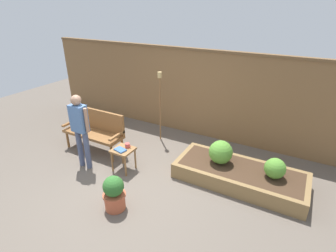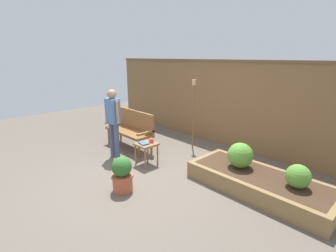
{
  "view_description": "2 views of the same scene",
  "coord_description": "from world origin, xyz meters",
  "px_view_note": "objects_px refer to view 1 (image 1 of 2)",
  "views": [
    {
      "loc": [
        2.65,
        -3.17,
        3.11
      ],
      "look_at": [
        0.39,
        0.9,
        0.92
      ],
      "focal_mm": 28.11,
      "sensor_mm": 36.0,
      "label": 1
    },
    {
      "loc": [
        3.54,
        -2.67,
        2.24
      ],
      "look_at": [
        -0.06,
        0.72,
        0.83
      ],
      "focal_mm": 26.46,
      "sensor_mm": 36.0,
      "label": 2
    }
  ],
  "objects_px": {
    "book_on_table": "(120,150)",
    "potted_boxwood": "(114,193)",
    "shrub_near_bench": "(221,152)",
    "person_by_bench": "(80,126)",
    "shrub_far_corner": "(275,168)",
    "tiki_torch": "(160,95)",
    "side_table": "(123,153)",
    "garden_bench": "(96,128)",
    "cup_on_table": "(128,145)"
  },
  "relations": [
    {
      "from": "book_on_table",
      "to": "potted_boxwood",
      "type": "xyz_separation_m",
      "value": [
        0.57,
        -0.91,
        -0.18
      ]
    },
    {
      "from": "shrub_near_bench",
      "to": "person_by_bench",
      "type": "height_order",
      "value": "person_by_bench"
    },
    {
      "from": "shrub_near_bench",
      "to": "book_on_table",
      "type": "bearing_deg",
      "value": -155.25
    },
    {
      "from": "shrub_far_corner",
      "to": "tiki_torch",
      "type": "height_order",
      "value": "tiki_torch"
    },
    {
      "from": "side_table",
      "to": "shrub_near_bench",
      "type": "height_order",
      "value": "shrub_near_bench"
    },
    {
      "from": "shrub_far_corner",
      "to": "shrub_near_bench",
      "type": "bearing_deg",
      "value": 180.0
    },
    {
      "from": "shrub_near_bench",
      "to": "garden_bench",
      "type": "bearing_deg",
      "value": -172.48
    },
    {
      "from": "cup_on_table",
      "to": "book_on_table",
      "type": "relative_size",
      "value": 0.57
    },
    {
      "from": "side_table",
      "to": "cup_on_table",
      "type": "xyz_separation_m",
      "value": [
        0.04,
        0.1,
        0.13
      ]
    },
    {
      "from": "tiki_torch",
      "to": "shrub_near_bench",
      "type": "bearing_deg",
      "value": -23.07
    },
    {
      "from": "tiki_torch",
      "to": "cup_on_table",
      "type": "bearing_deg",
      "value": -87.13
    },
    {
      "from": "potted_boxwood",
      "to": "tiki_torch",
      "type": "height_order",
      "value": "tiki_torch"
    },
    {
      "from": "side_table",
      "to": "shrub_near_bench",
      "type": "distance_m",
      "value": 1.91
    },
    {
      "from": "garden_bench",
      "to": "shrub_far_corner",
      "type": "xyz_separation_m",
      "value": [
        3.81,
        0.37,
        -0.06
      ]
    },
    {
      "from": "side_table",
      "to": "book_on_table",
      "type": "bearing_deg",
      "value": -101.58
    },
    {
      "from": "shrub_far_corner",
      "to": "person_by_bench",
      "type": "distance_m",
      "value": 3.71
    },
    {
      "from": "side_table",
      "to": "tiki_torch",
      "type": "height_order",
      "value": "tiki_torch"
    },
    {
      "from": "cup_on_table",
      "to": "tiki_torch",
      "type": "bearing_deg",
      "value": 92.87
    },
    {
      "from": "potted_boxwood",
      "to": "shrub_near_bench",
      "type": "xyz_separation_m",
      "value": [
        1.19,
        1.72,
        0.22
      ]
    },
    {
      "from": "side_table",
      "to": "cup_on_table",
      "type": "relative_size",
      "value": 3.72
    },
    {
      "from": "garden_bench",
      "to": "tiki_torch",
      "type": "height_order",
      "value": "tiki_torch"
    },
    {
      "from": "cup_on_table",
      "to": "shrub_far_corner",
      "type": "bearing_deg",
      "value": 13.46
    },
    {
      "from": "garden_bench",
      "to": "cup_on_table",
      "type": "height_order",
      "value": "garden_bench"
    },
    {
      "from": "cup_on_table",
      "to": "book_on_table",
      "type": "bearing_deg",
      "value": -107.71
    },
    {
      "from": "book_on_table",
      "to": "shrub_near_bench",
      "type": "xyz_separation_m",
      "value": [
        1.77,
        0.82,
        0.03
      ]
    },
    {
      "from": "side_table",
      "to": "book_on_table",
      "type": "height_order",
      "value": "book_on_table"
    },
    {
      "from": "tiki_torch",
      "to": "person_by_bench",
      "type": "xyz_separation_m",
      "value": [
        -0.75,
        -1.8,
        -0.23
      ]
    },
    {
      "from": "garden_bench",
      "to": "shrub_near_bench",
      "type": "relative_size",
      "value": 3.18
    },
    {
      "from": "shrub_far_corner",
      "to": "person_by_bench",
      "type": "height_order",
      "value": "person_by_bench"
    },
    {
      "from": "person_by_bench",
      "to": "book_on_table",
      "type": "bearing_deg",
      "value": 16.32
    },
    {
      "from": "potted_boxwood",
      "to": "shrub_far_corner",
      "type": "xyz_separation_m",
      "value": [
        2.19,
        1.72,
        0.17
      ]
    },
    {
      "from": "side_table",
      "to": "book_on_table",
      "type": "relative_size",
      "value": 2.11
    },
    {
      "from": "garden_bench",
      "to": "potted_boxwood",
      "type": "bearing_deg",
      "value": -39.75
    },
    {
      "from": "garden_bench",
      "to": "tiki_torch",
      "type": "bearing_deg",
      "value": 47.65
    },
    {
      "from": "garden_bench",
      "to": "potted_boxwood",
      "type": "relative_size",
      "value": 2.33
    },
    {
      "from": "book_on_table",
      "to": "shrub_far_corner",
      "type": "relative_size",
      "value": 0.62
    },
    {
      "from": "side_table",
      "to": "potted_boxwood",
      "type": "xyz_separation_m",
      "value": [
        0.56,
        -0.97,
        -0.09
      ]
    },
    {
      "from": "shrub_far_corner",
      "to": "person_by_bench",
      "type": "relative_size",
      "value": 0.24
    },
    {
      "from": "side_table",
      "to": "potted_boxwood",
      "type": "distance_m",
      "value": 1.13
    },
    {
      "from": "garden_bench",
      "to": "book_on_table",
      "type": "height_order",
      "value": "garden_bench"
    },
    {
      "from": "side_table",
      "to": "tiki_torch",
      "type": "xyz_separation_m",
      "value": [
        -0.03,
        1.51,
        0.77
      ]
    },
    {
      "from": "cup_on_table",
      "to": "potted_boxwood",
      "type": "xyz_separation_m",
      "value": [
        0.52,
        -1.07,
        -0.21
      ]
    },
    {
      "from": "cup_on_table",
      "to": "tiki_torch",
      "type": "xyz_separation_m",
      "value": [
        -0.07,
        1.41,
        0.64
      ]
    },
    {
      "from": "potted_boxwood",
      "to": "side_table",
      "type": "bearing_deg",
      "value": 119.96
    },
    {
      "from": "cup_on_table",
      "to": "side_table",
      "type": "bearing_deg",
      "value": -111.4
    },
    {
      "from": "side_table",
      "to": "tiki_torch",
      "type": "bearing_deg",
      "value": 91.15
    },
    {
      "from": "potted_boxwood",
      "to": "person_by_bench",
      "type": "bearing_deg",
      "value": 153.08
    },
    {
      "from": "potted_boxwood",
      "to": "tiki_torch",
      "type": "bearing_deg",
      "value": 103.38
    },
    {
      "from": "side_table",
      "to": "potted_boxwood",
      "type": "height_order",
      "value": "potted_boxwood"
    },
    {
      "from": "garden_bench",
      "to": "side_table",
      "type": "bearing_deg",
      "value": -19.59
    }
  ]
}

